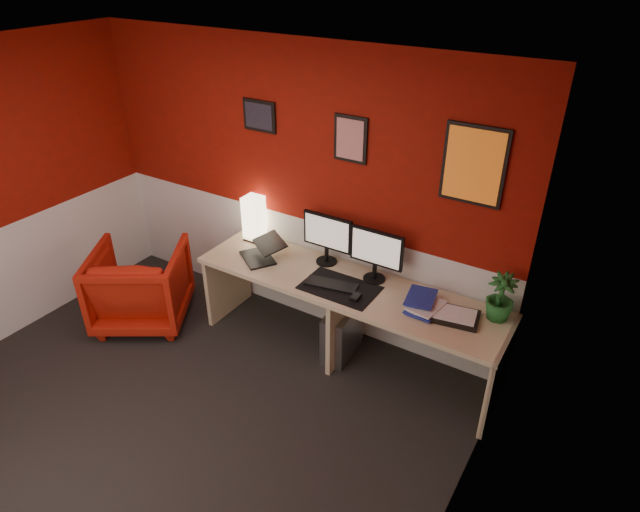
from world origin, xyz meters
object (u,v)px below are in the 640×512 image
(shoji_lamp, at_px, (254,219))
(zen_tray, at_px, (454,316))
(laptop, at_px, (257,248))
(monitor_right, at_px, (376,248))
(pc_tower, at_px, (342,332))
(desk, at_px, (346,321))
(monitor_left, at_px, (327,232))
(armchair, at_px, (141,285))
(potted_plant, at_px, (500,297))

(shoji_lamp, relative_size, zen_tray, 1.14)
(shoji_lamp, distance_m, zen_tray, 1.99)
(laptop, xyz_separation_m, monitor_right, (1.00, 0.23, 0.18))
(pc_tower, bearing_deg, laptop, 178.95)
(desk, bearing_deg, monitor_right, 49.56)
(shoji_lamp, height_order, pc_tower, shoji_lamp)
(monitor_left, xyz_separation_m, pc_tower, (0.28, -0.20, -0.80))
(laptop, distance_m, monitor_left, 0.62)
(shoji_lamp, bearing_deg, armchair, -136.24)
(shoji_lamp, xyz_separation_m, pc_tower, (1.05, -0.21, -0.70))
(shoji_lamp, height_order, armchair, shoji_lamp)
(desk, distance_m, monitor_left, 0.76)
(zen_tray, height_order, pc_tower, zen_tray)
(desk, height_order, zen_tray, zen_tray)
(shoji_lamp, bearing_deg, zen_tray, -5.86)
(monitor_left, height_order, armchair, monitor_left)
(laptop, bearing_deg, monitor_right, 46.86)
(potted_plant, bearing_deg, monitor_left, 178.87)
(shoji_lamp, bearing_deg, laptop, -49.35)
(potted_plant, bearing_deg, zen_tray, -148.30)
(monitor_left, distance_m, monitor_right, 0.47)
(laptop, bearing_deg, desk, 37.48)
(monitor_left, height_order, potted_plant, monitor_left)
(laptop, height_order, monitor_left, monitor_left)
(desk, height_order, potted_plant, potted_plant)
(monitor_left, relative_size, armchair, 0.71)
(potted_plant, relative_size, armchair, 0.45)
(zen_tray, bearing_deg, armchair, -168.83)
(zen_tray, bearing_deg, potted_plant, 31.70)
(potted_plant, bearing_deg, shoji_lamp, 178.96)
(monitor_left, xyz_separation_m, potted_plant, (1.46, -0.03, -0.11))
(armchair, bearing_deg, desk, 163.92)
(desk, height_order, monitor_right, monitor_right)
(monitor_right, distance_m, pc_tower, 0.84)
(potted_plant, distance_m, pc_tower, 1.38)
(monitor_left, xyz_separation_m, monitor_right, (0.47, -0.03, 0.00))
(desk, xyz_separation_m, laptop, (-0.85, -0.05, 0.47))
(shoji_lamp, relative_size, monitor_right, 0.69)
(armchair, bearing_deg, potted_plant, 161.39)
(monitor_right, height_order, armchair, monitor_right)
(pc_tower, bearing_deg, shoji_lamp, 163.12)
(monitor_right, relative_size, potted_plant, 1.59)
(desk, distance_m, pc_tower, 0.15)
(laptop, relative_size, pc_tower, 0.73)
(monitor_left, xyz_separation_m, armchair, (-1.55, -0.73, -0.65))
(zen_tray, xyz_separation_m, pc_tower, (-0.92, -0.01, -0.52))
(monitor_right, relative_size, pc_tower, 1.29)
(shoji_lamp, distance_m, laptop, 0.37)
(monitor_right, distance_m, potted_plant, 1.00)
(desk, xyz_separation_m, armchair, (-1.86, -0.52, 0.01))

